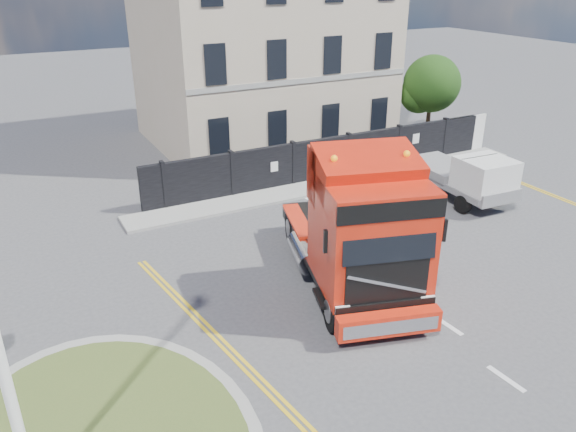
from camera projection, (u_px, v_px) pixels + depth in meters
ground at (316, 301)px, 17.02m from camera, size 120.00×120.00×0.00m
hoarding_fence at (340, 156)px, 26.66m from camera, size 18.80×0.25×2.00m
georgian_building at (260, 36)px, 30.52m from camera, size 12.30×10.30×12.80m
tree at (429, 86)px, 31.64m from camera, size 3.20×3.20×4.80m
pavement_far at (340, 183)px, 26.09m from camera, size 20.00×1.60×0.12m
truck at (361, 234)px, 16.60m from camera, size 4.86×8.14×4.59m
flatbed_pickup at (473, 178)px, 23.55m from camera, size 2.31×5.25×2.15m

